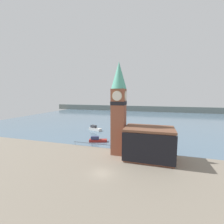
{
  "coord_description": "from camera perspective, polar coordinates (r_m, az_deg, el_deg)",
  "views": [
    {
      "loc": [
        9.61,
        -26.15,
        15.34
      ],
      "look_at": [
        -0.3,
        7.9,
        11.21
      ],
      "focal_mm": 24.0,
      "sensor_mm": 36.0,
      "label": 1
    }
  ],
  "objects": [
    {
      "name": "water",
      "position": [
        101.18,
        10.6,
        -2.19
      ],
      "size": [
        160.0,
        120.0,
        0.0
      ],
      "color": "slate",
      "rests_on": "ground_plane"
    },
    {
      "name": "far_shoreline",
      "position": [
        140.47,
        12.25,
        1.25
      ],
      "size": [
        180.0,
        3.0,
        5.0
      ],
      "color": "slate",
      "rests_on": "water"
    },
    {
      "name": "clock_tower",
      "position": [
        37.85,
        2.58,
        2.23
      ],
      "size": [
        3.86,
        3.86,
        23.35
      ],
      "color": "brown",
      "rests_on": "ground_plane"
    },
    {
      "name": "pier_building",
      "position": [
        37.33,
        13.85,
        -11.51
      ],
      "size": [
        11.48,
        7.74,
        7.63
      ],
      "color": "brown",
      "rests_on": "ground_plane"
    },
    {
      "name": "mooring_bollard_near",
      "position": [
        41.26,
        0.04,
        -14.55
      ],
      "size": [
        0.36,
        0.36,
        0.78
      ],
      "color": "black",
      "rests_on": "ground_plane"
    },
    {
      "name": "ground_plane",
      "position": [
        31.8,
        -3.74,
        -22.21
      ],
      "size": [
        160.0,
        160.0,
        0.0
      ],
      "primitive_type": "plane",
      "color": "gray"
    },
    {
      "name": "boat_near",
      "position": [
        49.97,
        -5.67,
        -10.48
      ],
      "size": [
        6.04,
        3.3,
        1.82
      ],
      "rotation": [
        0.0,
        0.0,
        0.28
      ],
      "color": "maroon",
      "rests_on": "water"
    },
    {
      "name": "pier_railing",
      "position": [
        45.38,
        -7.58,
        -11.89
      ],
      "size": [
        11.91,
        0.08,
        1.09
      ],
      "color": "#333338",
      "rests_on": "ground_plane"
    },
    {
      "name": "boat_far",
      "position": [
        65.25,
        -6.54,
        -6.27
      ],
      "size": [
        5.95,
        3.7,
        2.19
      ],
      "rotation": [
        0.0,
        0.0,
        -0.33
      ],
      "color": "silver",
      "rests_on": "water"
    }
  ]
}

